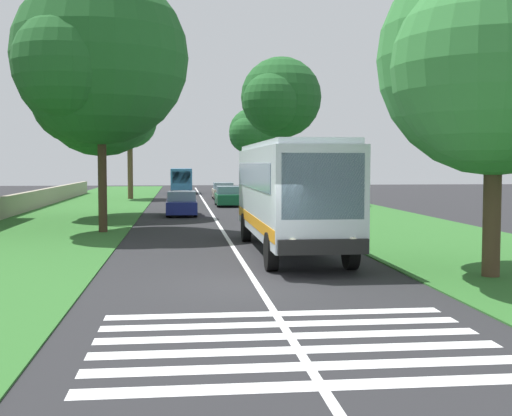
{
  "coord_description": "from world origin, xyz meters",
  "views": [
    {
      "loc": [
        -16.44,
        1.9,
        3.04
      ],
      "look_at": [
        5.46,
        -0.54,
        1.6
      ],
      "focal_mm": 47.86,
      "sensor_mm": 36.0,
      "label": 1
    }
  ],
  "objects_px": {
    "trailing_car_1": "(228,197)",
    "roadside_tree_left_1": "(128,123)",
    "roadside_tree_right_2": "(487,67)",
    "roadside_tree_left_0": "(97,61)",
    "roadside_tree_right_0": "(251,133)",
    "coach_bus": "(289,190)",
    "trailing_minibus_0": "(181,178)",
    "utility_pole": "(103,140)",
    "trailing_car_2": "(223,191)",
    "roadside_tree_right_1": "(279,100)",
    "roadside_tree_left_2": "(98,96)",
    "trailing_car_0": "(182,204)"
  },
  "relations": [
    {
      "from": "trailing_car_1",
      "to": "roadside_tree_left_1",
      "type": "bearing_deg",
      "value": 37.23
    },
    {
      "from": "roadside_tree_right_2",
      "to": "roadside_tree_left_0",
      "type": "bearing_deg",
      "value": 41.16
    },
    {
      "from": "roadside_tree_left_1",
      "to": "roadside_tree_right_0",
      "type": "xyz_separation_m",
      "value": [
        11.03,
        -11.64,
        -0.31
      ]
    },
    {
      "from": "roadside_tree_right_0",
      "to": "trailing_car_1",
      "type": "bearing_deg",
      "value": 169.69
    },
    {
      "from": "coach_bus",
      "to": "roadside_tree_left_1",
      "type": "distance_m",
      "value": 37.17
    },
    {
      "from": "roadside_tree_left_1",
      "to": "roadside_tree_right_0",
      "type": "bearing_deg",
      "value": -46.53
    },
    {
      "from": "roadside_tree_left_1",
      "to": "roadside_tree_right_2",
      "type": "bearing_deg",
      "value": -163.49
    },
    {
      "from": "trailing_minibus_0",
      "to": "utility_pole",
      "type": "distance_m",
      "value": 36.99
    },
    {
      "from": "roadside_tree_left_0",
      "to": "roadside_tree_right_0",
      "type": "distance_m",
      "value": 41.01
    },
    {
      "from": "trailing_car_2",
      "to": "coach_bus",
      "type": "bearing_deg",
      "value": -179.91
    },
    {
      "from": "roadside_tree_right_1",
      "to": "roadside_tree_left_2",
      "type": "bearing_deg",
      "value": 130.47
    },
    {
      "from": "roadside_tree_right_2",
      "to": "utility_pole",
      "type": "relative_size",
      "value": 1.1
    },
    {
      "from": "trailing_car_1",
      "to": "coach_bus",
      "type": "bearing_deg",
      "value": -179.37
    },
    {
      "from": "trailing_car_2",
      "to": "utility_pole",
      "type": "relative_size",
      "value": 0.54
    },
    {
      "from": "roadside_tree_right_0",
      "to": "utility_pole",
      "type": "xyz_separation_m",
      "value": [
        -36.58,
        10.94,
        -2.0
      ]
    },
    {
      "from": "roadside_tree_left_0",
      "to": "roadside_tree_right_2",
      "type": "relative_size",
      "value": 1.29
    },
    {
      "from": "utility_pole",
      "to": "trailing_car_2",
      "type": "bearing_deg",
      "value": -16.48
    },
    {
      "from": "roadside_tree_right_0",
      "to": "utility_pole",
      "type": "bearing_deg",
      "value": 163.35
    },
    {
      "from": "trailing_car_2",
      "to": "roadside_tree_left_0",
      "type": "distance_m",
      "value": 29.36
    },
    {
      "from": "roadside_tree_right_0",
      "to": "trailing_car_2",
      "type": "bearing_deg",
      "value": 162.99
    },
    {
      "from": "coach_bus",
      "to": "utility_pole",
      "type": "distance_m",
      "value": 12.96
    },
    {
      "from": "roadside_tree_left_0",
      "to": "trailing_minibus_0",
      "type": "bearing_deg",
      "value": -5.27
    },
    {
      "from": "roadside_tree_left_0",
      "to": "roadside_tree_right_1",
      "type": "bearing_deg",
      "value": -29.4
    },
    {
      "from": "roadside_tree_right_2",
      "to": "roadside_tree_right_1",
      "type": "bearing_deg",
      "value": 1.51
    },
    {
      "from": "coach_bus",
      "to": "roadside_tree_left_0",
      "type": "bearing_deg",
      "value": 43.88
    },
    {
      "from": "coach_bus",
      "to": "roadside_tree_left_2",
      "type": "xyz_separation_m",
      "value": [
        16.48,
        8.29,
        4.68
      ]
    },
    {
      "from": "coach_bus",
      "to": "utility_pole",
      "type": "bearing_deg",
      "value": 35.09
    },
    {
      "from": "roadside_tree_left_0",
      "to": "utility_pole",
      "type": "bearing_deg",
      "value": 2.41
    },
    {
      "from": "trailing_car_2",
      "to": "trailing_car_0",
      "type": "bearing_deg",
      "value": 168.8
    },
    {
      "from": "trailing_minibus_0",
      "to": "roadside_tree_right_1",
      "type": "height_order",
      "value": "roadside_tree_right_1"
    },
    {
      "from": "trailing_minibus_0",
      "to": "roadside_tree_left_2",
      "type": "relative_size",
      "value": 0.57
    },
    {
      "from": "roadside_tree_right_1",
      "to": "roadside_tree_right_2",
      "type": "xyz_separation_m",
      "value": [
        -32.18,
        -0.85,
        -2.12
      ]
    },
    {
      "from": "trailing_car_2",
      "to": "trailing_car_1",
      "type": "bearing_deg",
      "value": 178.59
    },
    {
      "from": "trailing_car_2",
      "to": "roadside_tree_left_1",
      "type": "height_order",
      "value": "roadside_tree_left_1"
    },
    {
      "from": "roadside_tree_right_0",
      "to": "roadside_tree_right_2",
      "type": "height_order",
      "value": "roadside_tree_right_2"
    },
    {
      "from": "roadside_tree_left_2",
      "to": "roadside_tree_right_1",
      "type": "height_order",
      "value": "roadside_tree_right_1"
    },
    {
      "from": "trailing_car_0",
      "to": "roadside_tree_right_0",
      "type": "relative_size",
      "value": 0.49
    },
    {
      "from": "trailing_minibus_0",
      "to": "trailing_car_1",
      "type": "bearing_deg",
      "value": -171.24
    },
    {
      "from": "roadside_tree_left_0",
      "to": "trailing_car_1",
      "type": "bearing_deg",
      "value": -20.82
    },
    {
      "from": "coach_bus",
      "to": "roadside_tree_left_0",
      "type": "height_order",
      "value": "roadside_tree_left_0"
    },
    {
      "from": "roadside_tree_right_0",
      "to": "utility_pole",
      "type": "relative_size",
      "value": 1.09
    },
    {
      "from": "trailing_minibus_0",
      "to": "roadside_tree_right_0",
      "type": "relative_size",
      "value": 0.69
    },
    {
      "from": "trailing_car_2",
      "to": "roadside_tree_left_0",
      "type": "height_order",
      "value": "roadside_tree_left_0"
    },
    {
      "from": "trailing_car_1",
      "to": "roadside_tree_left_2",
      "type": "height_order",
      "value": "roadside_tree_left_2"
    },
    {
      "from": "roadside_tree_right_1",
      "to": "roadside_tree_right_2",
      "type": "distance_m",
      "value": 32.26
    },
    {
      "from": "trailing_minibus_0",
      "to": "trailing_car_0",
      "type": "bearing_deg",
      "value": 179.91
    },
    {
      "from": "roadside_tree_right_0",
      "to": "roadside_tree_right_1",
      "type": "xyz_separation_m",
      "value": [
        -20.55,
        0.13,
        1.52
      ]
    },
    {
      "from": "coach_bus",
      "to": "trailing_car_1",
      "type": "xyz_separation_m",
      "value": [
        25.8,
        0.29,
        -1.48
      ]
    },
    {
      "from": "roadside_tree_right_0",
      "to": "roadside_tree_right_1",
      "type": "height_order",
      "value": "roadside_tree_right_1"
    },
    {
      "from": "roadside_tree_left_0",
      "to": "roadside_tree_right_1",
      "type": "height_order",
      "value": "roadside_tree_left_0"
    }
  ]
}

